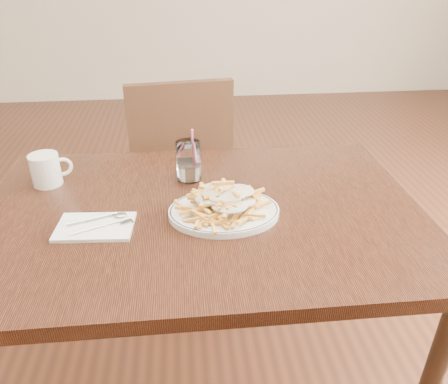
{
  "coord_description": "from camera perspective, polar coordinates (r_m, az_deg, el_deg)",
  "views": [
    {
      "loc": [
        -0.04,
        -1.02,
        1.37
      ],
      "look_at": [
        0.06,
        -0.04,
        0.82
      ],
      "focal_mm": 35.0,
      "sensor_mm": 36.0,
      "label": 1
    }
  ],
  "objects": [
    {
      "name": "chair_far",
      "position": [
        1.97,
        -5.73,
        3.59
      ],
      "size": [
        0.47,
        0.47,
        0.92
      ],
      "color": "black",
      "rests_on": "ground"
    },
    {
      "name": "coffee_mug",
      "position": [
        1.4,
        -22.17,
        2.74
      ],
      "size": [
        0.12,
        0.09,
        0.1
      ],
      "color": "white",
      "rests_on": "table"
    },
    {
      "name": "water_glass",
      "position": [
        1.33,
        -4.63,
        3.75
      ],
      "size": [
        0.07,
        0.07,
        0.16
      ],
      "color": "white",
      "rests_on": "table"
    },
    {
      "name": "table",
      "position": [
        1.24,
        -2.82,
        -5.28
      ],
      "size": [
        1.2,
        0.8,
        0.75
      ],
      "color": "black",
      "rests_on": "ground"
    },
    {
      "name": "cutlery",
      "position": [
        1.16,
        -16.5,
        -3.93
      ],
      "size": [
        0.17,
        0.12,
        0.01
      ],
      "color": "silver",
      "rests_on": "napkin"
    },
    {
      "name": "napkin",
      "position": [
        1.16,
        -16.48,
        -4.38
      ],
      "size": [
        0.2,
        0.14,
        0.01
      ],
      "primitive_type": "cube",
      "rotation": [
        0.0,
        0.0,
        -0.07
      ],
      "color": "white",
      "rests_on": "table"
    },
    {
      "name": "loaded_fries",
      "position": [
        1.14,
        -0.0,
        -0.66
      ],
      "size": [
        0.25,
        0.21,
        0.07
      ],
      "color": "gold",
      "rests_on": "fries_plate"
    },
    {
      "name": "fries_plate",
      "position": [
        1.16,
        0.0,
        -2.58
      ],
      "size": [
        0.33,
        0.3,
        0.02
      ],
      "color": "white",
      "rests_on": "table"
    }
  ]
}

